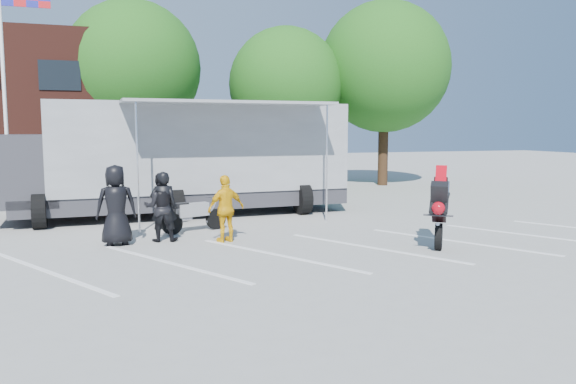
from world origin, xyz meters
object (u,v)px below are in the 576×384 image
tree_right (385,67)px  spectator_leather_c (161,207)px  flagpole (11,62)px  spectator_leather_a (116,205)px  tree_left (133,69)px  tree_mid (286,85)px  parked_motorcycle (195,232)px  stunt_bike_rider (440,244)px  spectator_leather_b (163,207)px  transporter_truck (187,215)px  spectator_hivis (226,209)px

tree_right → spectator_leather_c: tree_right is taller
flagpole → spectator_leather_a: bearing=-65.6°
tree_left → tree_right: tree_right is taller
tree_mid → parked_motorcycle: (-6.13, -10.51, -4.94)m
stunt_bike_rider → spectator_leather_b: spectator_leather_b is taller
tree_mid → stunt_bike_rider: 14.97m
transporter_truck → stunt_bike_rider: bearing=-53.8°
spectator_leather_a → transporter_truck: bearing=-119.8°
tree_right → parked_motorcycle: bearing=-138.1°
flagpole → transporter_truck: 7.75m
tree_right → spectator_leather_c: bearing=-137.8°
parked_motorcycle → tree_mid: bearing=-49.4°
parked_motorcycle → spectator_leather_c: size_ratio=1.14×
tree_right → flagpole: bearing=-164.5°
tree_left → flagpole: bearing=-125.3°
flagpole → spectator_leather_a: size_ratio=4.04×
spectator_leather_a → spectator_leather_b: spectator_leather_a is taller
spectator_hivis → spectator_leather_b: bearing=-36.6°
parked_motorcycle → spectator_leather_b: bearing=120.6°
parked_motorcycle → spectator_leather_a: bearing=100.1°
parked_motorcycle → tree_left: bearing=-14.9°
flagpole → transporter_truck: flagpole is taller
transporter_truck → parked_motorcycle: 3.10m
transporter_truck → spectator_leather_b: 4.47m
transporter_truck → tree_left: bearing=95.8°
transporter_truck → flagpole: bearing=153.9°
spectator_leather_b → spectator_leather_a: bearing=10.3°
transporter_truck → spectator_hivis: transporter_truck is taller
tree_left → spectator_hivis: size_ratio=5.09×
tree_left → spectator_hivis: 14.05m
tree_mid → tree_right: 5.11m
transporter_truck → stunt_bike_rider: 8.51m
flagpole → spectator_hivis: bearing=-51.7°
tree_mid → parked_motorcycle: 13.13m
tree_left → parked_motorcycle: size_ratio=4.35×
spectator_leather_a → spectator_leather_c: spectator_leather_a is taller
spectator_leather_a → parked_motorcycle: bearing=-151.8°
spectator_leather_b → tree_left: bearing=-82.5°
transporter_truck → spectator_leather_a: spectator_leather_a is taller
spectator_leather_c → spectator_hivis: 1.67m
spectator_leather_c → tree_right: bearing=-127.3°
spectator_leather_b → spectator_leather_c: bearing=-53.8°
stunt_bike_rider → parked_motorcycle: bearing=-177.0°
spectator_leather_b → spectator_hivis: (1.49, -0.53, -0.04)m
tree_mid → tree_left: bearing=171.9°
spectator_leather_c → spectator_hivis: size_ratio=1.02×
tree_right → tree_mid: bearing=174.3°
tree_left → spectator_leather_c: bearing=-90.6°
spectator_leather_a → flagpole: bearing=-66.7°
spectator_leather_a → tree_left: bearing=-96.6°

